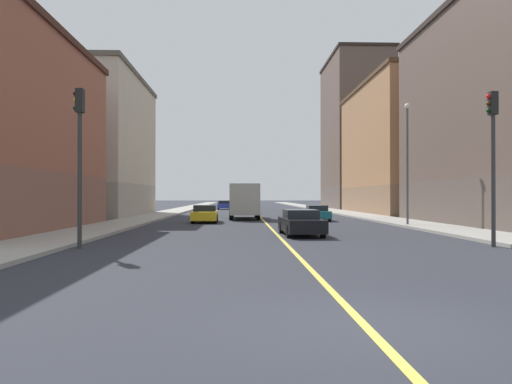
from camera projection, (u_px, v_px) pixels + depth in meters
name	position (u px, v px, depth m)	size (l,w,h in m)	color
ground_plane	(365.00, 326.00, 7.26)	(400.00, 400.00, 0.00)	#2B2D36
sidewalk_left	(340.00, 212.00, 56.57)	(3.33, 168.00, 0.15)	#9E9B93
sidewalk_right	(171.00, 212.00, 55.89)	(3.33, 168.00, 0.15)	#9E9B93
lane_center_stripe	(256.00, 213.00, 56.23)	(0.16, 154.00, 0.01)	#E5D14C
building_left_mid	(397.00, 149.00, 53.32)	(8.41, 20.68, 14.53)	#8F6B4F
building_left_far	(356.00, 134.00, 72.47)	(8.41, 15.56, 22.91)	brown
building_right_midblock	(98.00, 146.00, 46.56)	(8.41, 17.20, 13.69)	#9D9688
traffic_light_left_near	(493.00, 147.00, 18.49)	(0.40, 0.32, 6.03)	#2D2D2D
traffic_light_right_near	(79.00, 145.00, 17.94)	(0.40, 0.32, 6.03)	#2D2D2D
street_lamp_left_near	(407.00, 152.00, 30.79)	(0.36, 0.36, 7.83)	#4C4C51
car_white	(243.00, 205.00, 69.34)	(2.01, 4.41, 1.41)	white
car_teal	(317.00, 213.00, 38.19)	(1.87, 4.29, 1.23)	#196670
car_black	(301.00, 223.00, 23.88)	(1.98, 4.56, 1.29)	black
car_blue	(224.00, 205.00, 70.38)	(2.05, 4.21, 1.30)	#23389E
car_yellow	(205.00, 214.00, 35.62)	(1.98, 4.61, 1.30)	gold
box_truck	(244.00, 201.00, 40.83)	(2.52, 7.71, 2.97)	beige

